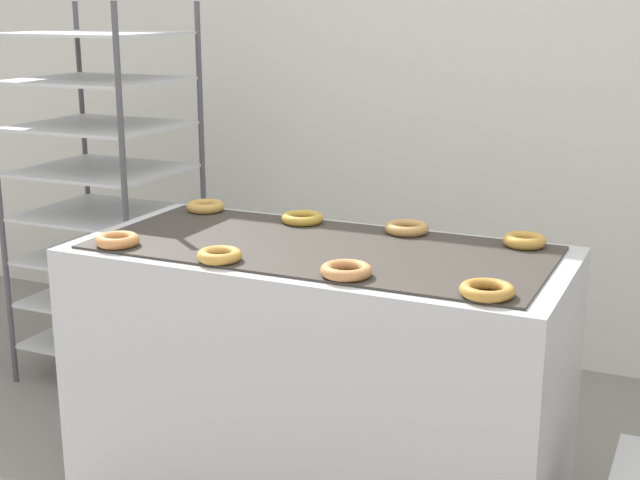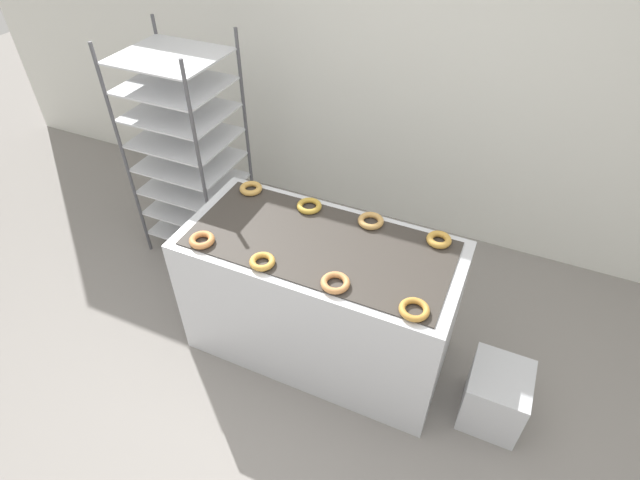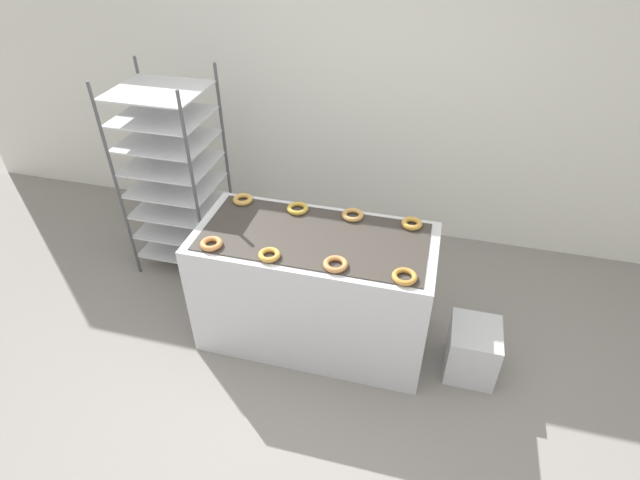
# 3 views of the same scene
# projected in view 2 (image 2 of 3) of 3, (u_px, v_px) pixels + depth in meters

# --- Properties ---
(ground_plane) EXTENTS (14.00, 14.00, 0.00)m
(ground_plane) POSITION_uv_depth(u_px,v_px,m) (276.00, 423.00, 2.86)
(ground_plane) COLOR gray
(wall_back) EXTENTS (8.00, 0.05, 2.80)m
(wall_back) POSITION_uv_depth(u_px,v_px,m) (410.00, 54.00, 3.41)
(wall_back) COLOR silver
(wall_back) RESTS_ON ground_plane
(fryer_machine) EXTENTS (1.56, 0.74, 0.88)m
(fryer_machine) POSITION_uv_depth(u_px,v_px,m) (320.00, 298.00, 3.00)
(fryer_machine) COLOR silver
(fryer_machine) RESTS_ON ground_plane
(baking_rack_cart) EXTENTS (0.67, 0.59, 1.63)m
(baking_rack_cart) POSITION_uv_depth(u_px,v_px,m) (188.00, 150.00, 3.55)
(baking_rack_cart) COLOR #4C4C51
(baking_rack_cart) RESTS_ON ground_plane
(glaze_bin) EXTENTS (0.32, 0.36, 0.38)m
(glaze_bin) POSITION_uv_depth(u_px,v_px,m) (495.00, 396.00, 2.78)
(glaze_bin) COLOR silver
(glaze_bin) RESTS_ON ground_plane
(donut_near_left) EXTENTS (0.14, 0.14, 0.04)m
(donut_near_left) POSITION_uv_depth(u_px,v_px,m) (202.00, 240.00, 2.70)
(donut_near_left) COLOR #D18548
(donut_near_left) RESTS_ON fryer_machine
(donut_near_midleft) EXTENTS (0.13, 0.13, 0.03)m
(donut_near_midleft) POSITION_uv_depth(u_px,v_px,m) (262.00, 261.00, 2.58)
(donut_near_midleft) COLOR gold
(donut_near_midleft) RESTS_ON fryer_machine
(donut_near_midright) EXTENTS (0.15, 0.15, 0.03)m
(donut_near_midright) POSITION_uv_depth(u_px,v_px,m) (335.00, 283.00, 2.46)
(donut_near_midright) COLOR #C8844C
(donut_near_midright) RESTS_ON fryer_machine
(donut_near_right) EXTENTS (0.15, 0.15, 0.03)m
(donut_near_right) POSITION_uv_depth(u_px,v_px,m) (414.00, 310.00, 2.33)
(donut_near_right) COLOR #BE8536
(donut_near_right) RESTS_ON fryer_machine
(donut_far_left) EXTENTS (0.14, 0.14, 0.04)m
(donut_far_left) POSITION_uv_depth(u_px,v_px,m) (251.00, 188.00, 3.07)
(donut_far_left) COLOR gold
(donut_far_left) RESTS_ON fryer_machine
(donut_far_midleft) EXTENTS (0.15, 0.15, 0.03)m
(donut_far_midleft) POSITION_uv_depth(u_px,v_px,m) (309.00, 206.00, 2.94)
(donut_far_midleft) COLOR gold
(donut_far_midleft) RESTS_ON fryer_machine
(donut_far_midright) EXTENTS (0.15, 0.15, 0.03)m
(donut_far_midright) POSITION_uv_depth(u_px,v_px,m) (371.00, 221.00, 2.83)
(donut_far_midright) COLOR tan
(donut_far_midright) RESTS_ON fryer_machine
(donut_far_right) EXTENTS (0.14, 0.14, 0.04)m
(donut_far_right) POSITION_uv_depth(u_px,v_px,m) (439.00, 240.00, 2.70)
(donut_far_right) COLOR gold
(donut_far_right) RESTS_ON fryer_machine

